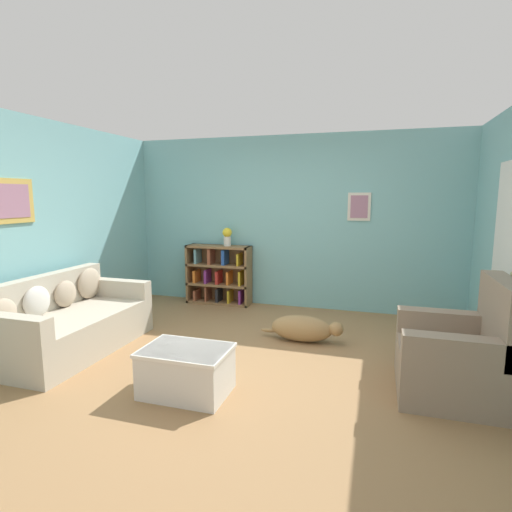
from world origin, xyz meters
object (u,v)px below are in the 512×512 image
Objects in this scene: bookshelf at (219,275)px; vase at (227,236)px; coffee_table at (186,369)px; recliner_chair at (462,356)px; dog at (304,328)px; couch at (68,323)px.

bookshelf is 3.62× the size of vase.
bookshelf is at bearing 106.65° from coffee_table.
recliner_chair is 1.03× the size of dog.
recliner_chair reaches higher than coffee_table.
bookshelf is (0.86, 2.31, 0.15)m from couch.
coffee_table is (-2.27, -0.66, -0.14)m from recliner_chair.
recliner_chair reaches higher than couch.
couch reaches higher than dog.
vase is at bearing 103.89° from coffee_table.
couch is at bearing -178.11° from recliner_chair.
vase is at bearing 66.09° from couch.
dog is at bearing 150.05° from recliner_chair.
coffee_table is (1.72, -0.53, -0.09)m from couch.
bookshelf is 1.03× the size of dog.
coffee_table is at bearing -17.18° from couch.
recliner_chair is at bearing 1.89° from couch.
vase is (0.15, -0.02, 0.63)m from bookshelf.
coffee_table is at bearing -163.72° from recliner_chair.
coffee_table is at bearing -76.11° from vase.
recliner_chair is (3.12, -2.18, -0.10)m from bookshelf.
vase reaches higher than dog.
recliner_chair reaches higher than bookshelf.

